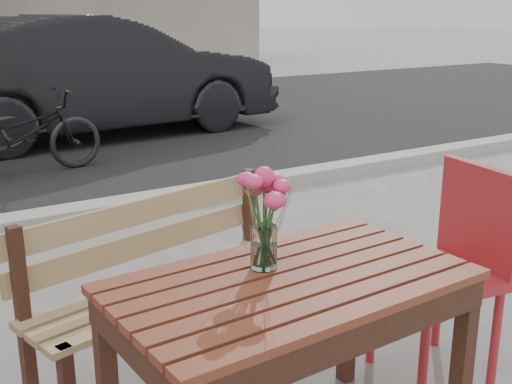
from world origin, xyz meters
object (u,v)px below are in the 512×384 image
Objects in this scene: parked_car at (98,76)px; bicycle at (22,134)px; red_chair at (454,257)px; main_vase at (264,206)px; main_table at (291,310)px.

bicycle is at bearing 136.75° from parked_car.
bicycle is at bearing -161.92° from red_chair.
parked_car is at bearing -44.01° from bicycle.
parked_car is 2.13m from bicycle.
parked_car is at bearing 76.12° from main_vase.
red_chair is 6.31m from parked_car.
parked_car is at bearing 74.13° from main_table.
bicycle is at bearing 85.22° from main_table.
parked_car is (1.53, 6.44, 0.14)m from main_table.
bicycle is (0.23, 4.70, -0.55)m from main_vase.
main_vase is 6.51m from parked_car.
main_vase is at bearing 162.35° from parked_car.
red_chair is at bearing 171.27° from parked_car.
main_vase is 0.23× the size of bicycle.
bicycle is at bearing 87.25° from main_vase.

